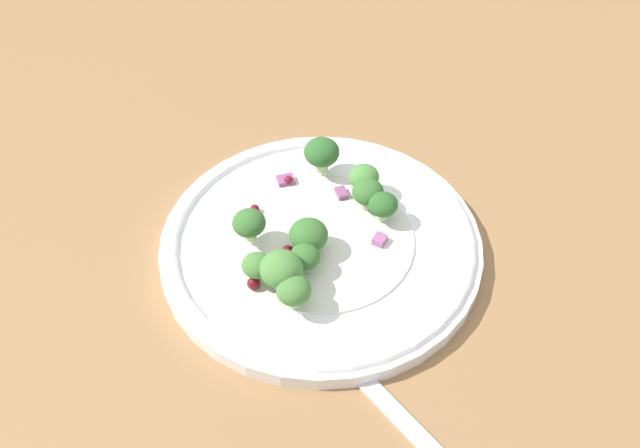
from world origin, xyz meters
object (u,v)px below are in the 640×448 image
at_px(broccoli_floret_2, 322,153).
at_px(fork, 405,421).
at_px(plate, 320,241).
at_px(broccoli_floret_1, 386,209).
at_px(broccoli_floret_0, 257,266).

relative_size(broccoli_floret_2, fork, 0.16).
distance_m(broccoli_floret_2, fork, 0.22).
distance_m(plate, broccoli_floret_1, 0.05).
bearing_deg(broccoli_floret_2, broccoli_floret_1, -162.16).
bearing_deg(fork, broccoli_floret_2, -8.02).
xyz_separation_m(broccoli_floret_2, fork, (-0.22, 0.03, -0.03)).
height_order(broccoli_floret_0, broccoli_floret_1, same).
bearing_deg(plate, fork, 178.54).
bearing_deg(broccoli_floret_2, broccoli_floret_0, 137.16).
height_order(broccoli_floret_0, broccoli_floret_2, broccoli_floret_2).
bearing_deg(plate, broccoli_floret_1, -97.03).
xyz_separation_m(plate, broccoli_floret_0, (-0.02, 0.06, 0.02)).
relative_size(broccoli_floret_1, broccoli_floret_2, 0.78).
bearing_deg(broccoli_floret_2, fork, 171.98).
bearing_deg(fork, plate, -1.46).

